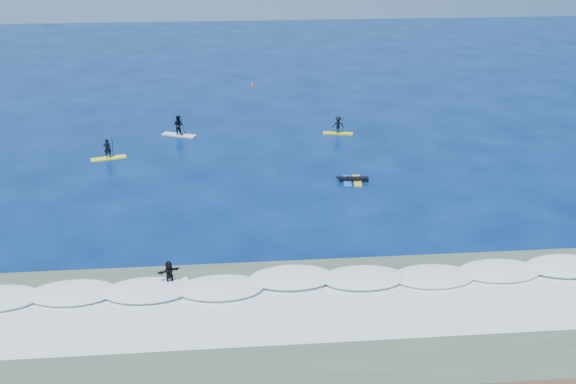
{
  "coord_description": "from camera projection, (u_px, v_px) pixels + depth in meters",
  "views": [
    {
      "loc": [
        -1.87,
        -40.57,
        19.38
      ],
      "look_at": [
        1.71,
        1.17,
        0.6
      ],
      "focal_mm": 40.0,
      "sensor_mm": 36.0,
      "label": 1
    }
  ],
  "objects": [
    {
      "name": "sup_paddler_center",
      "position": [
        178.0,
        127.0,
        58.66
      ],
      "size": [
        3.23,
        1.96,
        2.22
      ],
      "rotation": [
        0.0,
        0.0,
        -0.4
      ],
      "color": "silver",
      "rests_on": "ground"
    },
    {
      "name": "ground",
      "position": [
        265.0,
        207.0,
        44.95
      ],
      "size": [
        160.0,
        160.0,
        0.0
      ],
      "primitive_type": "plane",
      "color": "#031740",
      "rests_on": "ground"
    },
    {
      "name": "marker_buoy",
      "position": [
        253.0,
        85.0,
        74.33
      ],
      "size": [
        0.26,
        0.26,
        0.62
      ],
      "rotation": [
        0.0,
        0.0,
        -0.12
      ],
      "color": "#FE5716",
      "rests_on": "ground"
    },
    {
      "name": "shallow_water",
      "position": [
        280.0,
        327.0,
        32.22
      ],
      "size": [
        90.0,
        13.0,
        0.01
      ],
      "primitive_type": "cube",
      "color": "#3D5443",
      "rests_on": "ground"
    },
    {
      "name": "whitewater",
      "position": [
        278.0,
        315.0,
        33.13
      ],
      "size": [
        34.0,
        5.0,
        0.02
      ],
      "primitive_type": "cube",
      "color": "silver",
      "rests_on": "ground"
    },
    {
      "name": "breaking_wave",
      "position": [
        275.0,
        284.0,
        35.86
      ],
      "size": [
        40.0,
        6.0,
        0.3
      ],
      "primitive_type": "cube",
      "color": "white",
      "rests_on": "ground"
    },
    {
      "name": "sup_paddler_right",
      "position": [
        338.0,
        126.0,
        59.12
      ],
      "size": [
        2.83,
        1.22,
        1.93
      ],
      "rotation": [
        0.0,
        0.0,
        -0.2
      ],
      "color": "gold",
      "rests_on": "ground"
    },
    {
      "name": "wave_surfer",
      "position": [
        169.0,
        274.0,
        35.23
      ],
      "size": [
        2.12,
        1.31,
        1.49
      ],
      "rotation": [
        0.0,
        0.0,
        0.39
      ],
      "color": "white",
      "rests_on": "breaking_wave"
    },
    {
      "name": "sup_paddler_left",
      "position": [
        108.0,
        152.0,
        53.33
      ],
      "size": [
        2.95,
        1.46,
        2.01
      ],
      "rotation": [
        0.0,
        0.0,
        0.27
      ],
      "color": "#FEF31B",
      "rests_on": "ground"
    },
    {
      "name": "prone_paddler_near",
      "position": [
        357.0,
        179.0,
        49.14
      ],
      "size": [
        1.75,
        2.23,
        0.46
      ],
      "rotation": [
        0.0,
        0.0,
        1.48
      ],
      "color": "gold",
      "rests_on": "ground"
    },
    {
      "name": "prone_paddler_far",
      "position": [
        347.0,
        180.0,
        49.11
      ],
      "size": [
        1.71,
        2.2,
        0.45
      ],
      "rotation": [
        0.0,
        0.0,
        1.45
      ],
      "color": "blue",
      "rests_on": "ground"
    }
  ]
}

